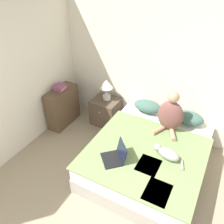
# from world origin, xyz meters

# --- Properties ---
(wall_back) EXTENTS (5.24, 0.05, 2.55)m
(wall_back) POSITION_xyz_m (0.00, 3.35, 1.27)
(wall_back) COLOR silver
(wall_back) RESTS_ON ground_plane
(wall_side) EXTENTS (0.05, 4.32, 2.55)m
(wall_side) POSITION_xyz_m (-2.14, 1.66, 1.27)
(wall_side) COLOR silver
(wall_side) RESTS_ON ground_plane
(bed) EXTENTS (1.69, 1.99, 0.50)m
(bed) POSITION_xyz_m (0.02, 2.28, 0.25)
(bed) COLOR #9E998E
(bed) RESTS_ON ground_plane
(pillow_near) EXTENTS (0.51, 0.29, 0.21)m
(pillow_near) POSITION_xyz_m (-0.35, 3.11, 0.61)
(pillow_near) COLOR #42665B
(pillow_near) RESTS_ON bed
(pillow_far) EXTENTS (0.51, 0.29, 0.21)m
(pillow_far) POSITION_xyz_m (0.39, 3.11, 0.61)
(pillow_far) COLOR #42665B
(pillow_far) RESTS_ON bed
(person_sitting) EXTENTS (0.41, 0.40, 0.70)m
(person_sitting) POSITION_xyz_m (0.15, 2.79, 0.79)
(person_sitting) COLOR brown
(person_sitting) RESTS_ON bed
(cat_tabby) EXTENTS (0.49, 0.24, 0.17)m
(cat_tabby) POSITION_xyz_m (0.33, 2.13, 0.59)
(cat_tabby) COLOR #A8A399
(cat_tabby) RESTS_ON bed
(laptop_open) EXTENTS (0.44, 0.44, 0.27)m
(laptop_open) POSITION_xyz_m (-0.31, 1.76, 0.56)
(laptop_open) COLOR black
(laptop_open) RESTS_ON bed
(nightstand) EXTENTS (0.51, 0.48, 0.53)m
(nightstand) POSITION_xyz_m (-1.20, 3.04, 0.27)
(nightstand) COLOR brown
(nightstand) RESTS_ON ground_plane
(table_lamp) EXTENTS (0.26, 0.26, 0.42)m
(table_lamp) POSITION_xyz_m (-1.19, 3.08, 0.82)
(table_lamp) COLOR beige
(table_lamp) RESTS_ON nightstand
(bookshelf) EXTENTS (0.29, 0.72, 0.76)m
(bookshelf) POSITION_xyz_m (-1.95, 2.63, 0.38)
(bookshelf) COLOR brown
(bookshelf) RESTS_ON ground_plane
(book_stack_top) EXTENTS (0.21, 0.24, 0.11)m
(book_stack_top) POSITION_xyz_m (-1.95, 2.63, 0.81)
(book_stack_top) COLOR #844270
(book_stack_top) RESTS_ON bookshelf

